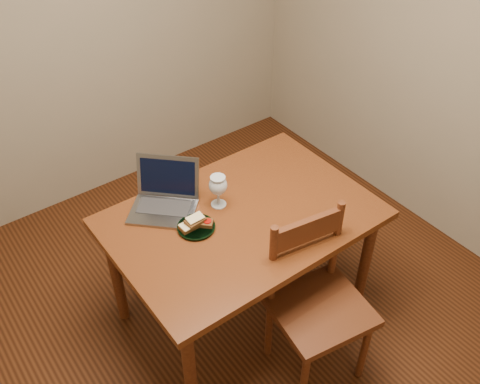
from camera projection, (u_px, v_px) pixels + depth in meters
floor at (230, 325)px, 3.05m from camera, size 3.20×3.20×0.02m
back_wall at (71, 14)px, 3.21m from camera, size 3.20×0.02×2.60m
right_wall at (463, 37)px, 2.96m from camera, size 0.02×3.20×2.60m
table at (242, 228)px, 2.71m from camera, size 1.30×0.90×0.74m
chair at (318, 298)px, 2.54m from camera, size 0.50×0.48×0.47m
plate at (196, 227)px, 2.58m from camera, size 0.19×0.19×0.02m
sandwich_cheese at (190, 226)px, 2.55m from camera, size 0.10×0.06×0.03m
sandwich_tomato at (203, 222)px, 2.57m from camera, size 0.11×0.11×0.03m
sandwich_top at (195, 220)px, 2.55m from camera, size 0.10×0.07×0.03m
milk_glass at (218, 191)px, 2.66m from camera, size 0.09×0.09×0.18m
laptop at (165, 195)px, 2.68m from camera, size 0.43×0.43×0.23m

